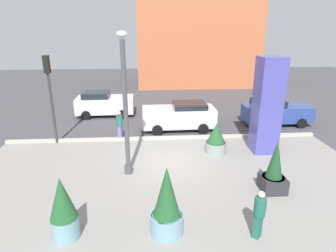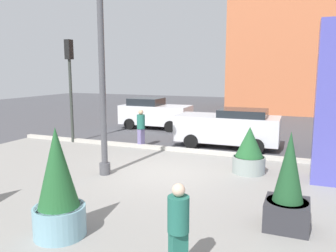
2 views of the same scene
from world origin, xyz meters
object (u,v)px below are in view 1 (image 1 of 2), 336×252
Objects in this scene: potted_plant_mid_plaza at (63,209)px; car_curb_east at (104,104)px; art_pillar_blue at (267,106)px; car_curb_west at (180,116)px; traffic_light_far_side at (50,86)px; pedestrian_by_curb at (259,212)px; pedestrian_crossing at (120,124)px; potted_plant_curbside at (167,204)px; car_passing_lane at (275,112)px; lamp_post at (126,110)px; potted_plant_by_pillar at (216,139)px; potted_plant_near_left at (274,171)px.

car_curb_east is (-0.65, 13.23, -0.14)m from potted_plant_mid_plaza.
car_curb_west is (-4.02, 3.71, -1.55)m from art_pillar_blue.
traffic_light_far_side reaches higher than potted_plant_mid_plaza.
pedestrian_by_curb is 0.95× the size of pedestrian_crossing.
car_curb_east is (-3.78, 13.19, -0.12)m from potted_plant_curbside.
car_curb_east is at bearing 69.37° from traffic_light_far_side.
car_curb_west is at bearing -175.33° from car_passing_lane.
lamp_post reaches higher than potted_plant_by_pillar.
potted_plant_curbside is 1.35× the size of pedestrian_crossing.
potted_plant_mid_plaza is 1.28× the size of pedestrian_by_curb.
potted_plant_mid_plaza is at bearing -179.25° from potted_plant_curbside.
potted_plant_curbside is at bearing -74.02° from car_curb_east.
traffic_light_far_side is at bearing -110.63° from car_curb_east.
traffic_light_far_side is at bearing 150.27° from potted_plant_near_left.
potted_plant_by_pillar is at bearing -139.53° from car_passing_lane.
potted_plant_mid_plaza is at bearing -71.76° from traffic_light_far_side.
potted_plant_mid_plaza is 5.93m from pedestrian_by_curb.
lamp_post reaches higher than art_pillar_blue.
potted_plant_curbside is (-2.95, -6.00, 0.30)m from potted_plant_by_pillar.
car_passing_lane is (11.73, -2.92, -0.04)m from car_curb_east.
traffic_light_far_side reaches higher than pedestrian_crossing.
potted_plant_near_left is 0.49× the size of car_passing_lane.
car_passing_lane is at bearing 40.47° from potted_plant_by_pillar.
lamp_post is at bearing -116.96° from car_curb_west.
pedestrian_by_curb is at bearing -115.77° from car_passing_lane.
car_curb_east is at bearing 104.19° from lamp_post.
car_passing_lane is 2.56× the size of pedestrian_crossing.
potted_plant_mid_plaza is at bearing -112.32° from lamp_post.
art_pillar_blue is at bearing -9.65° from traffic_light_far_side.
potted_plant_curbside is at bearing -75.02° from pedestrian_crossing.
potted_plant_mid_plaza is at bearing -96.50° from pedestrian_crossing.
lamp_post is 3.56× the size of pedestrian_crossing.
traffic_light_far_side is 4.25m from pedestrian_crossing.
potted_plant_mid_plaza is at bearing -144.79° from art_pillar_blue.
car_curb_east reaches higher than pedestrian_by_curb.
art_pillar_blue is 10.62m from potted_plant_mid_plaza.
potted_plant_by_pillar is (6.07, 6.05, -0.32)m from potted_plant_mid_plaza.
potted_plant_curbside reaches higher than car_curb_west.
art_pillar_blue is at bearing 67.41° from pedestrian_by_curb.
traffic_light_far_side is at bearing 170.35° from art_pillar_blue.
lamp_post reaches higher than car_curb_west.
car_curb_east is at bearing 133.11° from potted_plant_by_pillar.
potted_plant_by_pillar is 9.26m from traffic_light_far_side.
lamp_post is at bearing 133.71° from pedestrian_by_curb.
car_curb_west is at bearing 23.18° from pedestrian_crossing.
potted_plant_by_pillar is at bearing -46.89° from car_curb_east.
car_curb_west is (2.91, 5.72, -2.07)m from lamp_post.
potted_plant_near_left is at bearing -42.59° from pedestrian_crossing.
car_passing_lane is at bearing 64.23° from pedestrian_by_curb.
car_passing_lane is at bearing 4.67° from car_curb_west.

